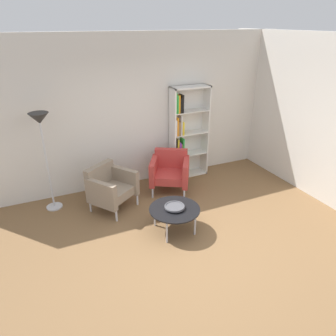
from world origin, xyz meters
The scene contains 9 objects.
ground_plane centered at (0.00, 0.00, 0.00)m, with size 8.32×8.32×0.00m, color brown.
plaster_back_panel centered at (0.00, 2.46, 1.45)m, with size 6.40×0.12×2.90m, color silver.
plaster_right_partition centered at (2.86, 0.60, 1.45)m, with size 0.12×5.20×2.90m, color silver.
bookshelf_tall centered at (1.00, 2.24, 0.92)m, with size 0.80×0.30×1.90m.
coffee_table_low centered at (-0.06, 0.51, 0.37)m, with size 0.80×0.80×0.40m.
decorative_bowl centered at (-0.06, 0.51, 0.43)m, with size 0.32×0.32×0.05m.
armchair_near_window centered at (0.43, 1.76, 0.41)m, with size 0.93×0.91×0.78m.
armchair_spare_guest centered at (-0.80, 1.60, 0.41)m, with size 0.95×0.93×0.78m.
floor_lamp_torchiere centered at (-1.74, 2.02, 1.45)m, with size 0.32×0.32×1.74m.
Camera 1 is at (-1.89, -3.29, 3.06)m, focal length 33.97 mm.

